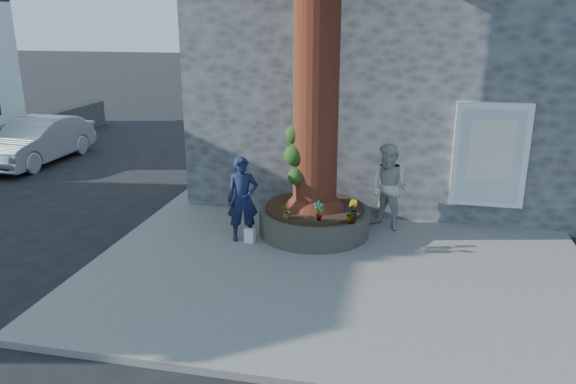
% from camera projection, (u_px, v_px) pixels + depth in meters
% --- Properties ---
extents(ground, '(120.00, 120.00, 0.00)m').
position_uv_depth(ground, '(252.00, 275.00, 10.13)').
color(ground, black).
rests_on(ground, ground).
extents(pavement, '(9.00, 8.00, 0.12)m').
position_uv_depth(pavement, '(341.00, 257.00, 10.74)').
color(pavement, slate).
rests_on(pavement, ground).
extents(yellow_line, '(0.10, 30.00, 0.01)m').
position_uv_depth(yellow_line, '(124.00, 241.00, 11.68)').
color(yellow_line, yellow).
rests_on(yellow_line, ground).
extents(stone_shop, '(10.30, 8.30, 6.30)m').
position_uv_depth(stone_shop, '(409.00, 66.00, 15.38)').
color(stone_shop, '#434548').
rests_on(stone_shop, ground).
extents(planter, '(2.30, 2.30, 0.60)m').
position_uv_depth(planter, '(314.00, 220.00, 11.71)').
color(planter, black).
rests_on(planter, pavement).
extents(man, '(0.73, 0.61, 1.72)m').
position_uv_depth(man, '(243.00, 199.00, 11.19)').
color(man, '#151B3A').
rests_on(man, pavement).
extents(woman, '(1.12, 1.05, 1.83)m').
position_uv_depth(woman, '(389.00, 187.00, 11.78)').
color(woman, '#B7B6AF').
rests_on(woman, pavement).
extents(shopping_bag, '(0.22, 0.16, 0.28)m').
position_uv_depth(shopping_bag, '(250.00, 236.00, 11.27)').
color(shopping_bag, white).
rests_on(shopping_bag, pavement).
extents(car_silver, '(1.53, 4.32, 1.42)m').
position_uv_depth(car_silver, '(38.00, 141.00, 17.71)').
color(car_silver, '#A3A7AB').
rests_on(car_silver, ground).
extents(plant_a, '(0.22, 0.17, 0.38)m').
position_uv_depth(plant_a, '(319.00, 211.00, 10.72)').
color(plant_a, gray).
rests_on(plant_a, planter).
extents(plant_b, '(0.29, 0.29, 0.39)m').
position_uv_depth(plant_b, '(353.00, 210.00, 10.80)').
color(plant_b, gray).
rests_on(plant_b, planter).
extents(plant_c, '(0.29, 0.29, 0.37)m').
position_uv_depth(plant_c, '(351.00, 214.00, 10.60)').
color(plant_c, gray).
rests_on(plant_c, planter).
extents(plant_d, '(0.25, 0.27, 0.27)m').
position_uv_depth(plant_d, '(287.00, 212.00, 10.87)').
color(plant_d, gray).
rests_on(plant_d, planter).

